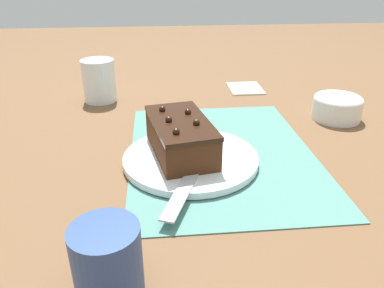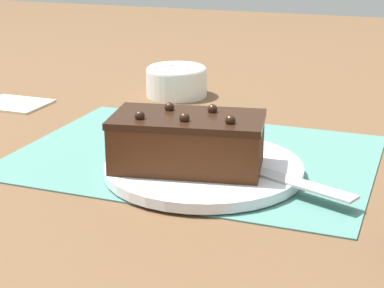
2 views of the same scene
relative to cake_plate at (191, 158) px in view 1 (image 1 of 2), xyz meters
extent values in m
plane|color=brown|center=(0.03, -0.06, -0.01)|extent=(3.00, 3.00, 0.00)
cube|color=slate|center=(0.03, -0.06, -0.01)|extent=(0.46, 0.34, 0.00)
cylinder|color=white|center=(0.00, 0.00, 0.00)|extent=(0.24, 0.24, 0.01)
cube|color=#472614|center=(0.01, 0.02, 0.03)|extent=(0.19, 0.12, 0.05)
cube|color=black|center=(0.01, 0.02, 0.06)|extent=(0.19, 0.13, 0.01)
sphere|color=black|center=(-0.04, 0.03, 0.07)|extent=(0.01, 0.01, 0.01)
sphere|color=black|center=(-0.01, -0.01, 0.07)|extent=(0.01, 0.01, 0.01)
sphere|color=black|center=(0.01, 0.04, 0.07)|extent=(0.01, 0.01, 0.01)
sphere|color=black|center=(0.04, 0.00, 0.07)|extent=(0.01, 0.01, 0.01)
sphere|color=black|center=(0.06, 0.05, 0.07)|extent=(0.01, 0.01, 0.01)
cube|color=black|center=(-0.03, -0.01, 0.01)|extent=(0.07, 0.04, 0.01)
cube|color=#B7BABF|center=(-0.12, 0.03, 0.01)|extent=(0.14, 0.07, 0.00)
cylinder|color=white|center=(0.35, 0.20, 0.04)|extent=(0.08, 0.08, 0.11)
cylinder|color=white|center=(0.18, -0.35, 0.01)|extent=(0.11, 0.11, 0.05)
torus|color=white|center=(0.18, -0.35, 0.04)|extent=(0.11, 0.11, 0.02)
cylinder|color=navy|center=(-0.28, 0.11, 0.03)|extent=(0.07, 0.07, 0.09)
torus|color=navy|center=(-0.24, 0.11, 0.04)|extent=(0.01, 0.06, 0.06)
cube|color=beige|center=(0.41, -0.19, -0.01)|extent=(0.11, 0.09, 0.01)
camera|label=1|loc=(-0.58, 0.05, 0.32)|focal=35.00mm
camera|label=2|loc=(-0.24, 0.68, 0.28)|focal=60.00mm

